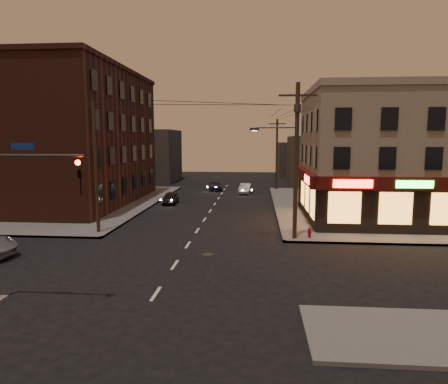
# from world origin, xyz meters

# --- Properties ---
(ground) EXTENTS (120.00, 120.00, 0.00)m
(ground) POSITION_xyz_m (0.00, 0.00, 0.00)
(ground) COLOR black
(ground) RESTS_ON ground
(sidewalk_ne) EXTENTS (24.00, 28.00, 0.15)m
(sidewalk_ne) POSITION_xyz_m (18.00, 19.00, 0.07)
(sidewalk_ne) COLOR #514F4C
(sidewalk_ne) RESTS_ON ground
(sidewalk_nw) EXTENTS (24.00, 28.00, 0.15)m
(sidewalk_nw) POSITION_xyz_m (-18.00, 19.00, 0.07)
(sidewalk_nw) COLOR #514F4C
(sidewalk_nw) RESTS_ON ground
(pizza_building) EXTENTS (15.85, 12.85, 10.50)m
(pizza_building) POSITION_xyz_m (15.93, 13.43, 5.35)
(pizza_building) COLOR tan
(pizza_building) RESTS_ON sidewalk_ne
(brick_apartment) EXTENTS (12.00, 20.00, 13.00)m
(brick_apartment) POSITION_xyz_m (-14.50, 19.00, 6.65)
(brick_apartment) COLOR #482217
(brick_apartment) RESTS_ON sidewalk_nw
(bg_building_ne_a) EXTENTS (10.00, 12.00, 7.00)m
(bg_building_ne_a) POSITION_xyz_m (14.00, 38.00, 3.50)
(bg_building_ne_a) COLOR #3F3D3A
(bg_building_ne_a) RESTS_ON ground
(bg_building_nw) EXTENTS (9.00, 10.00, 8.00)m
(bg_building_nw) POSITION_xyz_m (-13.00, 42.00, 4.00)
(bg_building_nw) COLOR #3F3D3A
(bg_building_nw) RESTS_ON ground
(bg_building_ne_b) EXTENTS (8.00, 8.00, 6.00)m
(bg_building_ne_b) POSITION_xyz_m (12.00, 52.00, 3.00)
(bg_building_ne_b) COLOR #3F3D3A
(bg_building_ne_b) RESTS_ON ground
(utility_pole_main) EXTENTS (4.20, 0.44, 10.00)m
(utility_pole_main) POSITION_xyz_m (6.68, 5.80, 5.76)
(utility_pole_main) COLOR #382619
(utility_pole_main) RESTS_ON sidewalk_ne
(utility_pole_far) EXTENTS (0.26, 0.26, 9.00)m
(utility_pole_far) POSITION_xyz_m (6.80, 32.00, 4.65)
(utility_pole_far) COLOR #382619
(utility_pole_far) RESTS_ON sidewalk_ne
(utility_pole_west) EXTENTS (0.24, 0.24, 9.00)m
(utility_pole_west) POSITION_xyz_m (-6.80, 6.50, 4.65)
(utility_pole_west) COLOR #382619
(utility_pole_west) RESTS_ON sidewalk_nw
(traffic_signal) EXTENTS (4.49, 0.32, 6.47)m
(traffic_signal) POSITION_xyz_m (-5.57, -5.60, 4.16)
(traffic_signal) COLOR #333538
(traffic_signal) RESTS_ON ground
(sedan_near) EXTENTS (1.55, 3.57, 1.20)m
(sedan_near) POSITION_xyz_m (-4.56, 19.79, 0.60)
(sedan_near) COLOR black
(sedan_near) RESTS_ON ground
(sedan_mid) EXTENTS (1.78, 3.89, 1.24)m
(sedan_mid) POSITION_xyz_m (2.91, 28.30, 0.62)
(sedan_mid) COLOR gray
(sedan_mid) RESTS_ON ground
(sedan_far) EXTENTS (2.20, 4.32, 1.20)m
(sedan_far) POSITION_xyz_m (-1.12, 31.16, 0.60)
(sedan_far) COLOR #1B1D36
(sedan_far) RESTS_ON ground
(fire_hydrant) EXTENTS (0.29, 0.29, 0.67)m
(fire_hydrant) POSITION_xyz_m (7.80, 6.00, 0.52)
(fire_hydrant) COLOR maroon
(fire_hydrant) RESTS_ON sidewalk_ne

